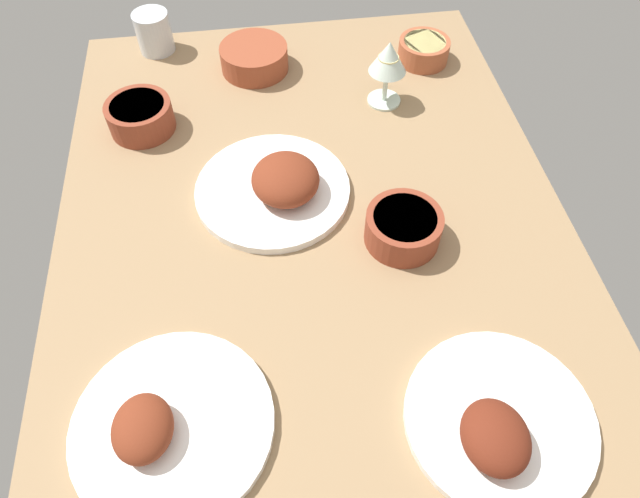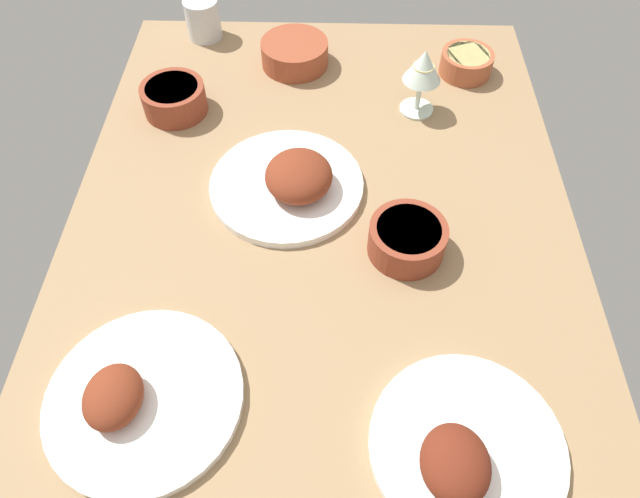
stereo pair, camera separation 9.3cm
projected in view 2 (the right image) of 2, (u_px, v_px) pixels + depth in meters
The scene contains 10 objects.
dining_table at pixel (320, 263), 96.08cm from camera, with size 140.00×90.00×4.00cm, color #937551.
plate_near_viewer at pixel (292, 181), 101.43cm from camera, with size 28.23×28.23×7.79cm.
plate_center_main at pixel (137, 398), 77.98cm from camera, with size 27.79×27.79×6.57cm.
plate_far_side at pixel (463, 452), 73.25cm from camera, with size 26.29×26.29×7.12cm.
bowl_pasta at pixel (407, 238), 92.72cm from camera, with size 12.94×12.94×5.84cm.
bowl_sauce at pixel (174, 98), 114.27cm from camera, with size 12.96×12.96×5.95cm.
bowl_onions at pixel (295, 52), 123.93cm from camera, with size 14.80×14.80×5.49cm.
bowl_potatoes at pixel (466, 62), 122.28cm from camera, with size 11.29×11.29×4.92cm.
wine_glass at pixel (423, 69), 108.99cm from camera, with size 7.60×7.60×14.00cm.
water_tumbler at pixel (203, 19), 129.28cm from camera, with size 7.95×7.95×8.91cm, color silver.
Camera 2 is at (-55.29, -1.42, 80.60)cm, focal length 31.46 mm.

